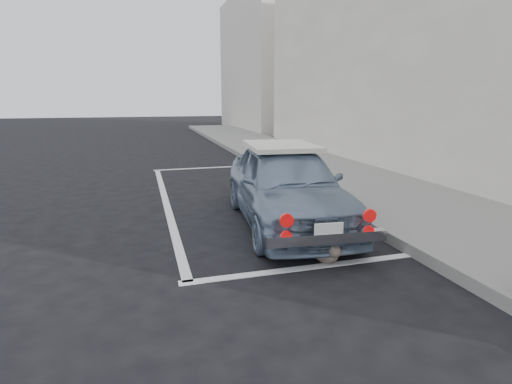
# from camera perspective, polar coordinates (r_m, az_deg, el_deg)

# --- Properties ---
(ground) EXTENTS (80.00, 80.00, 0.00)m
(ground) POSITION_cam_1_polar(r_m,az_deg,el_deg) (4.97, 0.11, -9.14)
(ground) COLOR black
(ground) RESTS_ON ground
(sidewalk) EXTENTS (2.80, 40.00, 0.15)m
(sidewalk) POSITION_cam_1_polar(r_m,az_deg,el_deg) (8.03, 18.33, -0.51)
(sidewalk) COLOR slate
(sidewalk) RESTS_ON ground
(shop_building) EXTENTS (3.50, 18.00, 7.00)m
(shop_building) POSITION_cam_1_polar(r_m,az_deg,el_deg) (11.46, 27.49, 19.84)
(shop_building) COLOR beige
(shop_building) RESTS_ON ground
(building_far) EXTENTS (3.50, 10.00, 8.00)m
(building_far) POSITION_cam_1_polar(r_m,az_deg,el_deg) (25.66, 1.28, 17.95)
(building_far) COLOR beige
(building_far) RESTS_ON ground
(pline_rear) EXTENTS (3.00, 0.12, 0.01)m
(pline_rear) POSITION_cam_1_polar(r_m,az_deg,el_deg) (4.70, 7.83, -10.60)
(pline_rear) COLOR silver
(pline_rear) RESTS_ON ground
(pline_front) EXTENTS (3.00, 0.12, 0.01)m
(pline_front) POSITION_cam_1_polar(r_m,az_deg,el_deg) (11.22, -6.77, 3.46)
(pline_front) COLOR silver
(pline_front) RESTS_ON ground
(pline_side) EXTENTS (0.12, 7.00, 0.01)m
(pline_side) POSITION_cam_1_polar(r_m,az_deg,el_deg) (7.66, -12.76, -1.37)
(pline_side) COLOR silver
(pline_side) RESTS_ON ground
(retro_coupe) EXTENTS (1.78, 3.73, 1.23)m
(retro_coupe) POSITION_cam_1_polar(r_m,az_deg,el_deg) (6.07, 4.32, 1.14)
(retro_coupe) COLOR #7288A2
(retro_coupe) RESTS_ON ground
(cat) EXTENTS (0.32, 0.54, 0.29)m
(cat) POSITION_cam_1_polar(r_m,az_deg,el_deg) (4.80, 10.04, -8.47)
(cat) COLOR #685E4F
(cat) RESTS_ON ground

